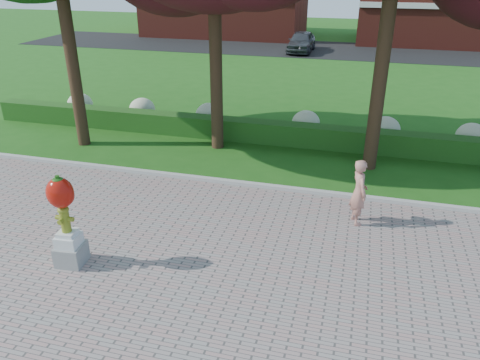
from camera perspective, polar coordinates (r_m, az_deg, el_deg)
The scene contains 10 objects.
ground at distance 11.89m, azimuth -2.24°, elevation -7.03°, with size 100.00×100.00×0.00m, color #1E5615.
walkway at distance 8.97m, azimuth -10.26°, elevation -20.14°, with size 40.00×14.00×0.04m, color gray.
curb at distance 14.38m, azimuth 1.26°, elevation -0.59°, with size 40.00×0.18×0.15m, color #ADADA5.
lawn_hedge at distance 17.87m, azimuth 4.37°, elevation 5.77°, with size 24.00×0.70×0.80m, color #1E4814.
hydrangea_row at distance 18.67m, azimuth 6.72°, elevation 7.02°, with size 20.10×1.10×0.99m.
street at distance 38.23m, azimuth 10.64°, elevation 15.35°, with size 50.00×8.00×0.02m, color black.
building_right at distance 43.97m, azimuth 22.83°, elevation 19.38°, with size 12.00×8.00×6.40m, color maroon.
hydrant_sculpture at distance 10.98m, azimuth -20.58°, elevation -4.43°, with size 0.65×0.65×2.21m.
woman at distance 12.43m, azimuth 14.30°, elevation -1.43°, with size 0.65×0.43×1.78m, color tan.
parked_car at distance 36.86m, azimuth 7.49°, elevation 16.39°, with size 1.77×4.40×1.50m, color #3A3D41.
Camera 1 is at (3.05, -9.57, 6.36)m, focal length 35.00 mm.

